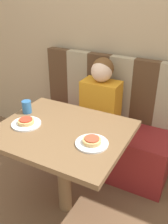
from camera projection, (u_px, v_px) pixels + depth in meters
ground_plane at (66, 207)px, 2.00m from camera, size 12.00×12.00×0.00m
wall_back at (117, 22)px, 2.12m from camera, size 7.00×0.05×2.60m
booth_seat at (99, 143)px, 2.38m from camera, size 1.30×0.48×0.46m
booth_backrest at (110, 86)px, 2.30m from camera, size 1.30×0.08×0.57m
dining_table at (63, 142)px, 1.71m from camera, size 0.87×0.73×0.73m
person at (101, 93)px, 2.14m from camera, size 0.33×0.21×0.60m
plate_left at (26, 124)px, 1.71m from camera, size 0.20×0.20×0.01m
plate_right at (92, 143)px, 1.51m from camera, size 0.20×0.20×0.01m
pizza_left at (26, 121)px, 1.71m from camera, size 0.11×0.11×0.03m
pizza_right at (92, 140)px, 1.50m from camera, size 0.11×0.11×0.03m
drinking_cup at (27, 107)px, 1.86m from camera, size 0.07×0.07×0.09m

